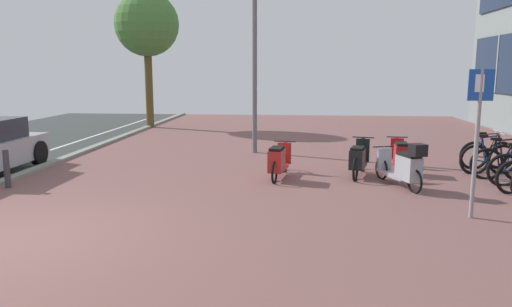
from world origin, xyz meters
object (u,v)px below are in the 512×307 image
(bicycle_rack_04, at_px, (503,164))
(bicycle_rack_06, at_px, (487,155))
(parking_sign, at_px, (478,128))
(lamp_post, at_px, (255,30))
(bicycle_rack_05, at_px, (489,159))
(street_tree, at_px, (147,25))
(scooter_mid, at_px, (404,167))
(scooter_far, at_px, (279,161))
(bollard_far, at_px, (7,169))
(scooter_near, at_px, (400,156))
(scooter_extra, at_px, (359,159))

(bicycle_rack_04, xyz_separation_m, bicycle_rack_06, (0.11, 1.24, -0.01))
(parking_sign, distance_m, lamp_post, 7.72)
(bicycle_rack_06, height_order, lamp_post, lamp_post)
(bicycle_rack_05, height_order, street_tree, street_tree)
(scooter_mid, height_order, scooter_far, scooter_mid)
(bicycle_rack_05, relative_size, bollard_far, 1.75)
(bicycle_rack_05, bearing_deg, scooter_near, -179.39)
(bicycle_rack_04, relative_size, scooter_mid, 0.83)
(scooter_far, height_order, street_tree, street_tree)
(scooter_near, bearing_deg, scooter_extra, -151.03)
(bicycle_rack_04, bearing_deg, bollard_far, -170.72)
(scooter_extra, bearing_deg, street_tree, 130.38)
(scooter_near, height_order, scooter_far, scooter_near)
(lamp_post, distance_m, street_tree, 7.91)
(bicycle_rack_04, distance_m, parking_sign, 3.68)
(bicycle_rack_06, relative_size, scooter_extra, 0.83)
(scooter_near, xyz_separation_m, scooter_mid, (-0.24, -1.64, 0.06))
(lamp_post, bearing_deg, street_tree, 129.94)
(bicycle_rack_06, bearing_deg, bicycle_rack_04, -95.19)
(scooter_mid, distance_m, bollard_far, 8.28)
(bicycle_rack_05, relative_size, scooter_far, 0.80)
(bicycle_rack_05, xyz_separation_m, scooter_near, (-2.07, -0.02, 0.05))
(bicycle_rack_06, bearing_deg, scooter_extra, -159.76)
(lamp_post, bearing_deg, scooter_far, -75.93)
(bicycle_rack_04, bearing_deg, bicycle_rack_06, 84.81)
(lamp_post, height_order, bollard_far, lamp_post)
(bicycle_rack_06, height_order, street_tree, street_tree)
(bicycle_rack_06, bearing_deg, bollard_far, -164.53)
(scooter_extra, relative_size, lamp_post, 0.26)
(bicycle_rack_05, xyz_separation_m, scooter_extra, (-3.11, -0.60, 0.05))
(scooter_far, bearing_deg, scooter_mid, -14.72)
(bollard_far, bearing_deg, parking_sign, -8.34)
(bicycle_rack_05, height_order, bollard_far, bicycle_rack_05)
(bicycle_rack_05, distance_m, scooter_extra, 3.17)
(bicycle_rack_04, bearing_deg, bicycle_rack_05, 97.94)
(scooter_far, height_order, scooter_extra, scooter_extra)
(scooter_far, relative_size, lamp_post, 0.27)
(bicycle_rack_04, height_order, scooter_near, bicycle_rack_04)
(bicycle_rack_05, bearing_deg, parking_sign, -113.61)
(scooter_near, xyz_separation_m, parking_sign, (0.46, -3.65, 1.12))
(scooter_extra, distance_m, bollard_far, 7.65)
(bicycle_rack_06, relative_size, street_tree, 0.25)
(parking_sign, bearing_deg, scooter_far, 141.01)
(scooter_near, height_order, bollard_far, bollard_far)
(bicycle_rack_04, height_order, scooter_extra, bicycle_rack_04)
(scooter_far, bearing_deg, street_tree, 121.98)
(scooter_far, distance_m, bollard_far, 5.78)
(bicycle_rack_04, xyz_separation_m, scooter_near, (-2.15, 0.60, 0.04))
(scooter_mid, xyz_separation_m, scooter_far, (-2.64, 0.69, -0.06))
(bicycle_rack_04, bearing_deg, scooter_extra, 179.65)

